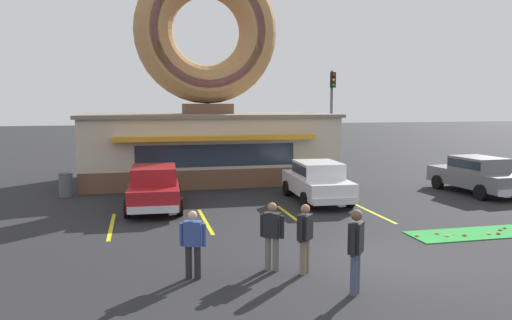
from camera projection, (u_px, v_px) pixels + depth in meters
name	position (u px, v px, depth m)	size (l,w,h in m)	color
ground_plane	(376.00, 259.00, 12.53)	(160.00, 160.00, 0.00)	#232326
donut_shop_building	(207.00, 106.00, 25.06)	(12.30, 6.75, 10.96)	brown
putting_mat	(472.00, 234.00, 14.90)	(3.86, 1.33, 0.03)	green
mini_donut_near_left	(500.00, 230.00, 15.22)	(0.13, 0.13, 0.04)	#A5724C
mini_donut_near_right	(437.00, 233.00, 14.80)	(0.13, 0.13, 0.04)	#D17F47
mini_donut_mid_left	(489.00, 234.00, 14.78)	(0.13, 0.13, 0.04)	#E5C666
mini_donut_mid_centre	(505.00, 228.00, 15.45)	(0.13, 0.13, 0.04)	#A5724C
mini_donut_mid_right	(498.00, 234.00, 14.79)	(0.13, 0.13, 0.04)	brown
mini_donut_far_left	(447.00, 236.00, 14.56)	(0.13, 0.13, 0.04)	#E5C666
mini_donut_far_centre	(465.00, 235.00, 14.59)	(0.13, 0.13, 0.04)	brown
mini_donut_far_right	(417.00, 236.00, 14.56)	(0.13, 0.13, 0.04)	#D17F47
golf_ball	(454.00, 234.00, 14.69)	(0.04, 0.04, 0.04)	white
car_red	(154.00, 185.00, 18.39)	(2.14, 4.64, 1.60)	maroon
car_white	(317.00, 180.00, 19.76)	(2.13, 4.63, 1.60)	silver
car_grey	(476.00, 173.00, 21.51)	(2.20, 4.66, 1.60)	slate
pedestrian_blue_sweater_man	(272.00, 233.00, 11.60)	(0.50, 0.42, 1.61)	slate
pedestrian_hooded_kid	(356.00, 247.00, 10.14)	(0.43, 0.48, 1.77)	#474C66
pedestrian_leather_jacket_man	(305.00, 235.00, 11.40)	(0.44, 0.46, 1.62)	#7F7056
pedestrian_clipboard_woman	(193.00, 242.00, 11.04)	(0.57, 0.34, 1.54)	#232328
trash_bin	(66.00, 185.00, 20.84)	(0.57, 0.57, 0.97)	#51565B
traffic_light_pole	(332.00, 106.00, 29.77)	(0.28, 0.47, 5.80)	#595B60
parking_stripe_far_left	(111.00, 226.00, 15.85)	(0.12, 3.60, 0.01)	yellow
parking_stripe_left	(205.00, 221.00, 16.53)	(0.12, 3.60, 0.01)	yellow
parking_stripe_mid_left	(292.00, 216.00, 17.21)	(0.12, 3.60, 0.01)	yellow
parking_stripe_centre	(372.00, 212.00, 17.90)	(0.12, 3.60, 0.01)	yellow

